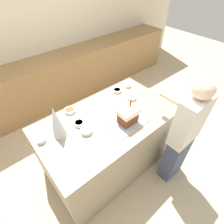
# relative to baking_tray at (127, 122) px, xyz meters

# --- Properties ---
(ground_plane) EXTENTS (12.00, 12.00, 0.00)m
(ground_plane) POSITION_rel_baking_tray_xyz_m (-0.13, 0.19, -0.91)
(ground_plane) COLOR #C6B28E
(wall_back) EXTENTS (8.00, 0.05, 2.60)m
(wall_back) POSITION_rel_baking_tray_xyz_m (-0.13, 2.35, 0.39)
(wall_back) COLOR beige
(wall_back) RESTS_ON ground_plane
(back_cabinet_block) EXTENTS (6.00, 0.60, 0.92)m
(back_cabinet_block) POSITION_rel_baking_tray_xyz_m (-0.13, 2.02, -0.45)
(back_cabinet_block) COLOR #9E7547
(back_cabinet_block) RESTS_ON ground_plane
(kitchen_island) EXTENTS (1.64, 0.95, 0.90)m
(kitchen_island) POSITION_rel_baking_tray_xyz_m (-0.13, 0.19, -0.46)
(kitchen_island) COLOR gray
(kitchen_island) RESTS_ON ground_plane
(baking_tray) EXTENTS (0.45, 0.31, 0.01)m
(baking_tray) POSITION_rel_baking_tray_xyz_m (0.00, 0.00, 0.00)
(baking_tray) COLOR #9E9EA8
(baking_tray) RESTS_ON kitchen_island
(gingerbread_house) EXTENTS (0.22, 0.17, 0.26)m
(gingerbread_house) POSITION_rel_baking_tray_xyz_m (0.00, 0.00, 0.11)
(gingerbread_house) COLOR brown
(gingerbread_house) RESTS_ON baking_tray
(decorative_tree) EXTENTS (0.14, 0.14, 0.39)m
(decorative_tree) POSITION_rel_baking_tray_xyz_m (-0.67, 0.32, 0.19)
(decorative_tree) COLOR silver
(decorative_tree) RESTS_ON kitchen_island
(candy_bowl_front_corner) EXTENTS (0.11, 0.11, 0.04)m
(candy_bowl_front_corner) POSITION_rel_baking_tray_xyz_m (-0.44, 0.32, 0.02)
(candy_bowl_front_corner) COLOR white
(candy_bowl_front_corner) RESTS_ON kitchen_island
(candy_bowl_near_tray_left) EXTENTS (0.12, 0.12, 0.04)m
(candy_bowl_near_tray_left) POSITION_rel_baking_tray_xyz_m (-0.44, 0.17, 0.02)
(candy_bowl_near_tray_left) COLOR white
(candy_bowl_near_tray_left) RESTS_ON kitchen_island
(candy_bowl_beside_tree) EXTENTS (0.13, 0.13, 0.04)m
(candy_bowl_beside_tree) POSITION_rel_baking_tray_xyz_m (0.34, 0.28, 0.02)
(candy_bowl_beside_tree) COLOR white
(candy_bowl_beside_tree) RESTS_ON kitchen_island
(candy_bowl_center_rear) EXTENTS (0.11, 0.11, 0.04)m
(candy_bowl_center_rear) POSITION_rel_baking_tray_xyz_m (0.30, 0.51, 0.02)
(candy_bowl_center_rear) COLOR white
(candy_bowl_center_rear) RESTS_ON kitchen_island
(candy_bowl_far_left) EXTENTS (0.09, 0.09, 0.04)m
(candy_bowl_far_left) POSITION_rel_baking_tray_xyz_m (-0.86, 0.37, 0.02)
(candy_bowl_far_left) COLOR white
(candy_bowl_far_left) RESTS_ON kitchen_island
(candy_bowl_behind_tray) EXTENTS (0.09, 0.09, 0.04)m
(candy_bowl_behind_tray) POSITION_rel_baking_tray_xyz_m (0.49, 0.51, 0.02)
(candy_bowl_behind_tray) COLOR white
(candy_bowl_behind_tray) RESTS_ON kitchen_island
(candy_bowl_far_right) EXTENTS (0.13, 0.13, 0.04)m
(candy_bowl_far_right) POSITION_rel_baking_tray_xyz_m (-0.41, 0.57, 0.02)
(candy_bowl_far_right) COLOR white
(candy_bowl_far_right) RESTS_ON kitchen_island
(person) EXTENTS (0.40, 0.50, 1.54)m
(person) POSITION_rel_baking_tray_xyz_m (0.41, -0.49, -0.12)
(person) COLOR #424C6B
(person) RESTS_ON ground_plane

